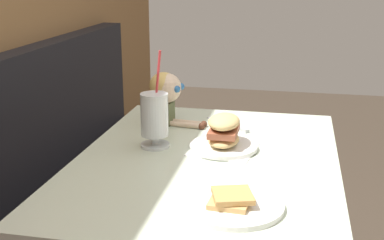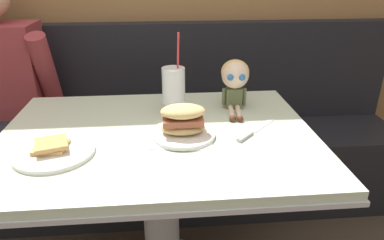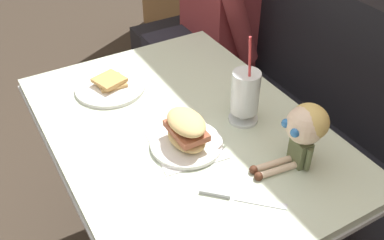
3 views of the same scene
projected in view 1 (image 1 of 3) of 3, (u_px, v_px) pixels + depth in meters
The scene contains 6 objects.
diner_table at pixel (206, 215), 1.64m from camera, with size 1.11×0.81×0.74m.
toast_plate at pixel (233, 204), 1.26m from camera, with size 0.25×0.25×0.04m.
milkshake_glass at pixel (155, 117), 1.65m from camera, with size 0.10×0.10×0.32m.
sandwich_plate at pixel (224, 136), 1.65m from camera, with size 0.23×0.23×0.12m.
butter_knife at pixel (234, 127), 1.87m from camera, with size 0.18×0.18×0.01m.
seated_doll at pixel (167, 91), 1.88m from camera, with size 0.12×0.22×0.20m.
Camera 1 is at (-1.46, -0.08, 1.32)m, focal length 47.84 mm.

